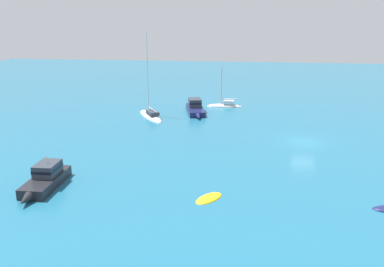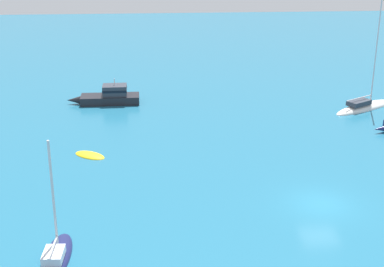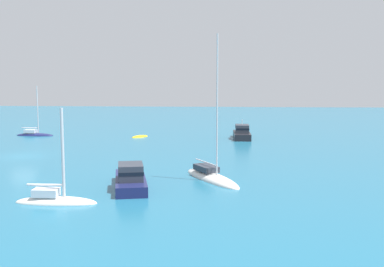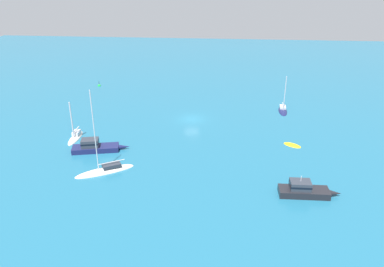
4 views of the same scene
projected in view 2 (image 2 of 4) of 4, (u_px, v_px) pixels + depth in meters
The scene contains 5 objects.
ground_plane at pixel (322, 204), 38.75m from camera, with size 160.00×160.00×0.00m, color #1E607F.
tender at pixel (90, 156), 46.44m from camera, with size 3.03×2.65×0.45m.
motor_cruiser at pixel (109, 96), 59.04m from camera, with size 7.29×2.22×2.57m.
yacht at pixel (364, 107), 57.68m from camera, with size 7.67×5.51×11.94m.
ketch at pixel (56, 257), 32.52m from camera, with size 1.76×5.30×7.22m.
Camera 2 is at (10.90, 33.96, 18.03)m, focal length 54.75 mm.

